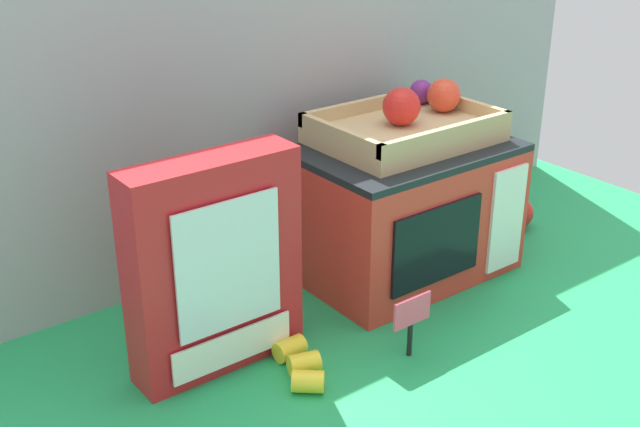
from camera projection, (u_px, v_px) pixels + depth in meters
The scene contains 8 objects.
ground_plane at pixel (339, 313), 1.33m from camera, with size 1.70×1.70×0.00m, color #219E54.
display_back_panel at pixel (246, 85), 1.38m from camera, with size 1.61×0.03×0.66m, color #A0A3A8.
toy_microwave at pixel (404, 210), 1.42m from camera, with size 0.37×0.26×0.24m.
food_groups_crate at pixel (408, 124), 1.39m from camera, with size 0.30×0.22×0.09m.
cookie_set_box at pixel (216, 267), 1.13m from camera, with size 0.26×0.07×0.32m.
price_sign at pixel (412, 317), 1.19m from camera, with size 0.07×0.01×0.10m.
loose_toy_banana at pixel (300, 364), 1.17m from camera, with size 0.08×0.13×0.03m.
loose_toy_apple at pixel (517, 213), 1.62m from camera, with size 0.07×0.07×0.07m, color red.
Camera 1 is at (-0.72, -0.89, 0.69)m, focal length 45.26 mm.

